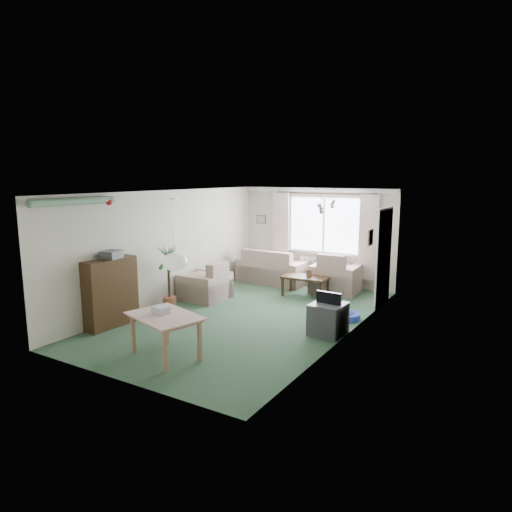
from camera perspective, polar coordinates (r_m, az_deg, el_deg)
The scene contains 25 objects.
ground at distance 8.93m, azimuth -1.00°, elevation -7.58°, with size 6.50×6.50×0.00m, color #2C4A31.
window at distance 11.36m, azimuth 8.53°, elevation 3.87°, with size 1.80×0.03×1.30m, color white.
curtain_rod at distance 11.23m, azimuth 8.47°, elevation 7.74°, with size 2.60×0.03×0.03m, color black.
curtain_left at distance 11.78m, azimuth 3.14°, elevation 3.06°, with size 0.45×0.08×2.00m, color beige.
curtain_right at distance 10.91m, azimuth 13.88°, elevation 2.21°, with size 0.45×0.08×2.00m, color beige.
radiator at distance 11.49m, azimuth 8.31°, elevation -1.61°, with size 1.20×0.10×0.55m, color white.
doorway at distance 9.89m, azimuth 15.72°, elevation -0.24°, with size 0.03×0.95×2.00m, color black.
pendant_lamp at distance 6.65m, azimuth -10.12°, elevation -0.72°, with size 0.36×0.36×0.36m, color white.
tinsel_garland at distance 8.10m, azimuth -21.76°, elevation 6.34°, with size 1.60×1.60×0.12m, color #196626.
bauble_cluster_a at distance 8.74m, azimuth 9.44°, elevation 6.75°, with size 0.20×0.20×0.20m, color silver.
bauble_cluster_b at distance 7.51m, azimuth 8.18°, elevation 6.26°, with size 0.20×0.20×0.20m, color silver.
wall_picture_back at distance 12.15m, azimuth 0.65°, elevation 4.62°, with size 0.28×0.03×0.22m, color brown.
wall_picture_right at distance 8.86m, azimuth 14.13°, elevation 2.27°, with size 0.03×0.24×0.30m, color brown.
sofa at distance 11.58m, azimuth 2.22°, elevation -1.25°, with size 1.73×0.92×0.87m, color #C0A891.
armchair_corner at distance 10.86m, azimuth 10.03°, elevation -1.97°, with size 1.05×0.99×0.94m, color beige.
armchair_left at distance 10.12m, azimuth -6.42°, elevation -3.03°, with size 0.94×0.90×0.85m, color beige.
coffee_table at distance 10.40m, azimuth 6.18°, elevation -3.77°, with size 1.02×0.57×0.46m, color black.
photo_frame at distance 10.28m, azimuth 6.62°, elevation -2.17°, with size 0.12×0.02×0.16m, color brown.
bookshelf at distance 8.64m, azimuth -17.76°, elevation -4.38°, with size 0.34×1.02×1.24m, color black.
hifi_box at distance 8.51m, azimuth -17.60°, elevation 0.17°, with size 0.28×0.35×0.14m, color #3D3D43.
houseplant at distance 9.41m, azimuth -10.86°, elevation -2.52°, with size 0.59×0.59×1.37m, color #205F2B.
dining_table at distance 7.06m, azimuth -11.23°, elevation -9.89°, with size 1.02×0.68×0.64m, color #9C7C55.
gift_box at distance 7.06m, azimuth -11.83°, elevation -6.67°, with size 0.25×0.18×0.12m, color silver.
tv_cube at distance 8.01m, azimuth 9.01°, elevation -7.76°, with size 0.54×0.60×0.54m, color #3E4044.
pet_bed at distance 8.94m, azimuth 10.95°, elevation -7.34°, with size 0.60×0.60×0.12m, color #204894.
Camera 1 is at (4.51, -7.21, 2.71)m, focal length 32.00 mm.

